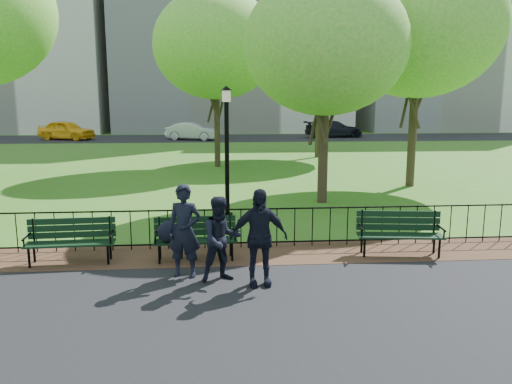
{
  "coord_description": "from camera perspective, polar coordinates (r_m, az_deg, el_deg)",
  "views": [
    {
      "loc": [
        0.07,
        -8.69,
        3.23
      ],
      "look_at": [
        0.89,
        1.5,
        1.35
      ],
      "focal_mm": 35.0,
      "sensor_mm": 36.0,
      "label": 1
    }
  ],
  "objects": [
    {
      "name": "person_right",
      "position": [
        8.74,
        0.31,
        -5.21
      ],
      "size": [
        1.04,
        0.47,
        1.73
      ],
      "primitive_type": "imported",
      "rotation": [
        0.0,
        0.0,
        0.05
      ],
      "color": "black",
      "rests_on": "asphalt_path"
    },
    {
      "name": "person_left",
      "position": [
        9.26,
        -8.18,
        -4.43
      ],
      "size": [
        0.71,
        0.54,
        1.73
      ],
      "primitive_type": "imported",
      "rotation": [
        0.0,
        0.0,
        -0.22
      ],
      "color": "black",
      "rests_on": "asphalt_path"
    },
    {
      "name": "iron_fence",
      "position": [
        11.03,
        -4.85,
        -3.97
      ],
      "size": [
        24.06,
        0.06,
        1.0
      ],
      "color": "black",
      "rests_on": "ground"
    },
    {
      "name": "park_bench_main",
      "position": [
        10.23,
        -8.37,
        -4.62
      ],
      "size": [
        1.71,
        0.62,
        0.95
      ],
      "rotation": [
        0.0,
        0.0,
        0.06
      ],
      "color": "black",
      "rests_on": "ground"
    },
    {
      "name": "sedan_silver",
      "position": [
        41.86,
        -7.26,
        6.91
      ],
      "size": [
        4.63,
        2.8,
        1.44
      ],
      "primitive_type": "imported",
      "rotation": [
        0.0,
        0.0,
        1.26
      ],
      "color": "#B4B7BC",
      "rests_on": "far_street"
    },
    {
      "name": "far_street",
      "position": [
        43.81,
        -4.73,
        6.16
      ],
      "size": [
        70.0,
        9.0,
        0.01
      ],
      "primitive_type": "cube",
      "color": "black",
      "rests_on": "ground"
    },
    {
      "name": "asphalt_path",
      "position": [
        6.19,
        -4.91,
        -21.02
      ],
      "size": [
        60.0,
        9.2,
        0.01
      ],
      "primitive_type": "cube",
      "color": "black",
      "rests_on": "ground"
    },
    {
      "name": "park_bench_right_a",
      "position": [
        10.98,
        16.07,
        -4.01
      ],
      "size": [
        1.82,
        0.76,
        1.0
      ],
      "rotation": [
        0.0,
        0.0,
        -0.12
      ],
      "color": "black",
      "rests_on": "ground"
    },
    {
      "name": "apartment_west",
      "position": [
        61.61,
        -27.03,
        18.45
      ],
      "size": [
        22.0,
        15.0,
        26.0
      ],
      "primitive_type": "cube",
      "color": "silver",
      "rests_on": "ground"
    },
    {
      "name": "tree_far_e",
      "position": [
        29.3,
        7.35,
        17.24
      ],
      "size": [
        6.98,
        6.98,
        9.73
      ],
      "color": "#2D2116",
      "rests_on": "ground"
    },
    {
      "name": "dirt_strip",
      "position": [
        10.68,
        -4.82,
        -7.16
      ],
      "size": [
        60.0,
        1.6,
        0.01
      ],
      "primitive_type": "cube",
      "color": "#3C2818",
      "rests_on": "ground"
    },
    {
      "name": "tree_far_c",
      "position": [
        24.77,
        -4.6,
        16.38
      ],
      "size": [
        6.01,
        6.01,
        8.38
      ],
      "color": "#2D2116",
      "rests_on": "ground"
    },
    {
      "name": "tree_near_e",
      "position": [
        16.01,
        7.97,
        16.3
      ],
      "size": [
        5.07,
        5.07,
        7.06
      ],
      "color": "#2D2116",
      "rests_on": "ground"
    },
    {
      "name": "tree_mid_e",
      "position": [
        19.96,
        18.08,
        17.55
      ],
      "size": [
        6.08,
        6.08,
        8.47
      ],
      "color": "#2D2116",
      "rests_on": "ground"
    },
    {
      "name": "sedan_dark",
      "position": [
        45.06,
        8.89,
        7.14
      ],
      "size": [
        5.33,
        2.68,
        1.48
      ],
      "primitive_type": "imported",
      "rotation": [
        0.0,
        0.0,
        1.69
      ],
      "color": "black",
      "rests_on": "far_street"
    },
    {
      "name": "park_bench_left_a",
      "position": [
        10.7,
        -20.4,
        -4.73
      ],
      "size": [
        1.75,
        0.63,
        0.97
      ],
      "rotation": [
        0.0,
        0.0,
        0.06
      ],
      "color": "black",
      "rests_on": "ground"
    },
    {
      "name": "ground",
      "position": [
        9.27,
        -4.83,
        -10.03
      ],
      "size": [
        120.0,
        120.0,
        0.0
      ],
      "primitive_type": "plane",
      "color": "#3F6A1B"
    },
    {
      "name": "lamppost",
      "position": [
        13.56,
        -3.35,
        5.05
      ],
      "size": [
        0.32,
        0.32,
        3.61
      ],
      "color": "black",
      "rests_on": "ground"
    },
    {
      "name": "apartment_east",
      "position": [
        62.95,
        20.79,
        17.77
      ],
      "size": [
        20.0,
        15.0,
        24.0
      ],
      "primitive_type": "cube",
      "color": "silver",
      "rests_on": "ground"
    },
    {
      "name": "taxi",
      "position": [
        44.53,
        -20.85,
        6.63
      ],
      "size": [
        5.08,
        3.5,
        1.61
      ],
      "primitive_type": "imported",
      "rotation": [
        0.0,
        0.0,
        1.19
      ],
      "color": "yellow",
      "rests_on": "far_street"
    },
    {
      "name": "person_mid",
      "position": [
        8.99,
        -3.98,
        -5.39
      ],
      "size": [
        0.83,
        0.59,
        1.55
      ],
      "primitive_type": "imported",
      "rotation": [
        0.0,
        0.0,
        0.29
      ],
      "color": "black",
      "rests_on": "asphalt_path"
    }
  ]
}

